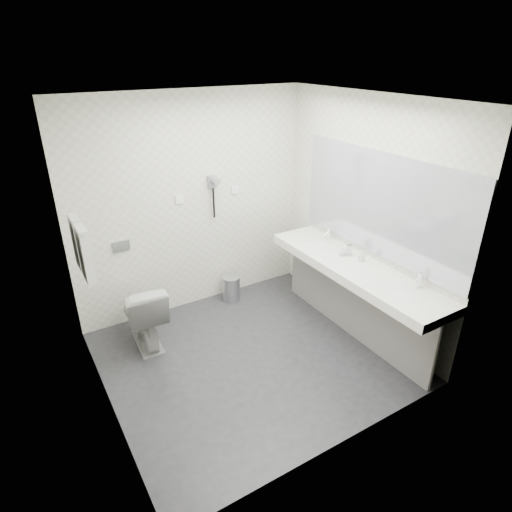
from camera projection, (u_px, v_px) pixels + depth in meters
floor at (251, 357)px, 4.46m from camera, size 2.80×2.80×0.00m
ceiling at (250, 100)px, 3.38m from camera, size 2.80×2.80×0.00m
wall_back at (192, 206)px, 4.92m from camera, size 2.80×0.00×2.80m
wall_front at (349, 314)px, 2.92m from camera, size 2.80×0.00×2.80m
wall_left at (90, 286)px, 3.27m from camera, size 0.00×2.60×2.60m
wall_right at (365, 218)px, 4.57m from camera, size 0.00×2.60×2.60m
vanity_counter at (354, 269)px, 4.49m from camera, size 0.55×2.20×0.10m
vanity_panel at (352, 304)px, 4.68m from camera, size 0.03×2.15×0.75m
vanity_post_near at (434, 355)px, 3.90m from camera, size 0.06×0.06×0.75m
vanity_post_far at (297, 266)px, 5.50m from camera, size 0.06×0.06×0.75m
mirror at (380, 205)px, 4.33m from camera, size 0.02×2.20×1.05m
basin_near at (404, 294)px, 3.97m from camera, size 0.40×0.31×0.05m
basin_far at (315, 244)px, 4.97m from camera, size 0.40×0.31×0.05m
faucet_near at (420, 280)px, 4.02m from camera, size 0.04×0.04×0.15m
faucet_far at (329, 233)px, 5.02m from camera, size 0.04×0.04×0.15m
soap_bottle_a at (361, 256)px, 4.52m from camera, size 0.07×0.07×0.11m
soap_bottle_b at (342, 251)px, 4.65m from camera, size 0.09×0.09×0.10m
glass_left at (349, 250)px, 4.66m from camera, size 0.07×0.07×0.12m
toilet at (143, 313)px, 4.53m from camera, size 0.46×0.75×0.73m
flush_plate at (121, 246)px, 4.64m from camera, size 0.18×0.02×0.12m
pedal_bin at (231, 289)px, 5.41m from camera, size 0.23×0.23×0.31m
bin_lid at (231, 277)px, 5.34m from camera, size 0.22×0.22×0.02m
towel_rail at (76, 224)px, 3.58m from camera, size 0.02×0.62×0.02m
towel_near at (85, 254)px, 3.57m from camera, size 0.07×0.24×0.48m
towel_far at (78, 243)px, 3.79m from camera, size 0.07×0.24×0.48m
dryer_cradle at (212, 182)px, 4.91m from camera, size 0.10×0.04×0.14m
dryer_barrel at (215, 180)px, 4.84m from camera, size 0.08×0.14×0.08m
dryer_cord at (214, 203)px, 5.00m from camera, size 0.02×0.02×0.35m
switch_plate_a at (180, 200)px, 4.80m from camera, size 0.09×0.02×0.09m
switch_plate_b at (235, 190)px, 5.13m from camera, size 0.09×0.02×0.09m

